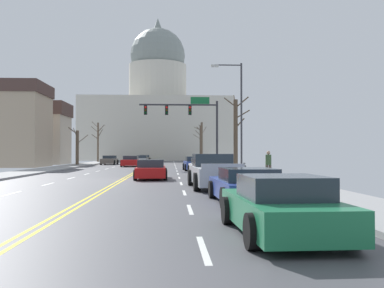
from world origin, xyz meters
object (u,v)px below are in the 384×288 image
at_px(sedan_near_01, 202,167).
at_px(pedestrian_00, 268,163).
at_px(pickup_truck_near_03, 214,172).
at_px(sedan_near_04, 246,186).
at_px(sedan_oncoming_03, 145,158).
at_px(sedan_near_00, 195,164).
at_px(sedan_near_02, 151,170).
at_px(sedan_near_05, 281,207).
at_px(bicycle_parked, 244,170).
at_px(sedan_oncoming_00, 131,161).
at_px(signal_gantry, 190,117).
at_px(sedan_oncoming_01, 109,160).
at_px(street_lamp_right, 237,108).
at_px(sedan_oncoming_02, 142,159).

xyz_separation_m(sedan_near_01, pedestrian_00, (3.30, -8.34, 0.46)).
distance_m(pickup_truck_near_03, sedan_near_04, 6.16).
bearing_deg(sedan_near_04, sedan_oncoming_03, 96.24).
relative_size(sedan_near_00, sedan_near_02, 0.97).
relative_size(sedan_near_05, pedestrian_00, 2.71).
xyz_separation_m(sedan_near_00, sedan_oncoming_03, (-7.06, 41.57, -0.06)).
distance_m(pickup_truck_near_03, bicycle_parked, 9.27).
height_order(sedan_oncoming_00, bicycle_parked, sedan_oncoming_00).
xyz_separation_m(pedestrian_00, bicycle_parked, (-0.72, 4.30, -0.55)).
bearing_deg(bicycle_parked, sedan_near_02, -162.56).
distance_m(signal_gantry, sedan_near_02, 16.96).
bearing_deg(pickup_truck_near_03, sedan_near_04, -85.88).
bearing_deg(sedan_near_02, sedan_near_01, 58.92).
relative_size(signal_gantry, bicycle_parked, 4.47).
bearing_deg(sedan_oncoming_01, sedan_near_01, -67.70).
bearing_deg(sedan_near_02, street_lamp_right, 36.94).
height_order(signal_gantry, sedan_oncoming_00, signal_gantry).
relative_size(sedan_near_04, bicycle_parked, 2.68).
bearing_deg(sedan_near_01, sedan_near_02, -121.08).
relative_size(sedan_near_00, sedan_oncoming_02, 1.06).
bearing_deg(sedan_near_01, signal_gantry, 92.81).
distance_m(sedan_oncoming_00, sedan_oncoming_03, 30.01).
bearing_deg(sedan_oncoming_03, sedan_oncoming_01, -99.08).
relative_size(signal_gantry, sedan_oncoming_03, 1.71).
distance_m(pickup_truck_near_03, sedan_near_05, 11.66).
height_order(sedan_near_00, sedan_near_01, sedan_near_00).
relative_size(pickup_truck_near_03, sedan_oncoming_00, 1.24).
distance_m(sedan_near_00, sedan_near_05, 30.93).
bearing_deg(pedestrian_00, bicycle_parked, 99.45).
distance_m(sedan_oncoming_01, pedestrian_00, 37.22).
xyz_separation_m(pickup_truck_near_03, sedan_near_05, (0.20, -11.66, -0.16)).
distance_m(pickup_truck_near_03, sedan_oncoming_01, 40.33).
xyz_separation_m(sedan_near_05, pedestrian_00, (3.44, 16.15, 0.47)).
bearing_deg(pedestrian_00, sedan_near_05, -102.02).
relative_size(signal_gantry, sedan_near_04, 1.67).
height_order(sedan_oncoming_02, bicycle_parked, sedan_oncoming_02).
distance_m(signal_gantry, street_lamp_right, 11.75).
height_order(sedan_near_01, sedan_oncoming_02, sedan_near_01).
distance_m(sedan_near_05, sedan_oncoming_03, 72.84).
xyz_separation_m(sedan_near_01, pickup_truck_near_03, (-0.34, -12.84, 0.14)).
relative_size(sedan_near_01, pedestrian_00, 2.63).
height_order(signal_gantry, sedan_near_02, signal_gantry).
xyz_separation_m(sedan_near_01, sedan_oncoming_02, (-6.98, 36.78, -0.02)).
relative_size(sedan_near_04, pedestrian_00, 2.93).
relative_size(signal_gantry, sedan_near_00, 1.74).
bearing_deg(sedan_near_04, sedan_oncoming_01, 103.49).
height_order(signal_gantry, bicycle_parked, signal_gantry).
bearing_deg(sedan_near_02, sedan_oncoming_01, 102.48).
bearing_deg(pedestrian_00, pickup_truck_near_03, -129.01).
bearing_deg(sedan_near_01, sedan_oncoming_03, 98.56).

